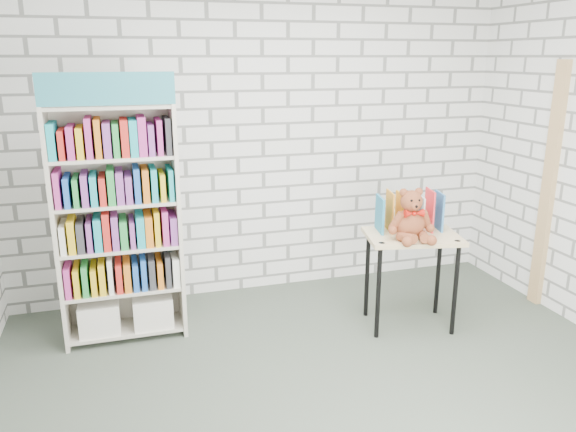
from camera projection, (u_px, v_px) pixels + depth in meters
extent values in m
plane|color=#404A3E|center=(344.00, 404.00, 3.55)|extent=(4.50, 4.50, 0.00)
cube|color=silver|center=(263.00, 140.00, 5.01)|extent=(4.50, 0.02, 2.80)
cube|color=beige|center=(57.00, 231.00, 4.07)|extent=(0.03, 0.35, 1.80)
cube|color=beige|center=(178.00, 221.00, 4.31)|extent=(0.03, 0.35, 1.80)
cube|color=beige|center=(119.00, 220.00, 4.34)|extent=(0.90, 0.02, 1.80)
cube|color=teal|center=(107.00, 89.00, 3.76)|extent=(0.90, 0.02, 0.22)
cube|color=beige|center=(128.00, 328.00, 4.42)|extent=(0.84, 0.33, 0.03)
cube|color=beige|center=(124.00, 288.00, 4.33)|extent=(0.84, 0.33, 0.03)
cube|color=beige|center=(121.00, 246.00, 4.24)|extent=(0.84, 0.33, 0.03)
cube|color=beige|center=(117.00, 203.00, 4.14)|extent=(0.84, 0.33, 0.03)
cube|color=beige|center=(113.00, 157.00, 4.05)|extent=(0.84, 0.33, 0.03)
cube|color=beige|center=(109.00, 106.00, 3.95)|extent=(0.84, 0.33, 0.03)
cube|color=silver|center=(100.00, 316.00, 4.33)|extent=(0.30, 0.29, 0.24)
cube|color=silver|center=(153.00, 309.00, 4.44)|extent=(0.30, 0.29, 0.24)
cube|color=#333338|center=(123.00, 272.00, 4.28)|extent=(0.84, 0.29, 0.24)
cube|color=red|center=(119.00, 230.00, 4.19)|extent=(0.84, 0.29, 0.24)
cube|color=yellow|center=(116.00, 185.00, 4.10)|extent=(0.84, 0.29, 0.24)
cube|color=blue|center=(112.00, 139.00, 4.00)|extent=(0.84, 0.29, 0.24)
cube|color=tan|center=(413.00, 236.00, 4.41)|extent=(0.81, 0.63, 0.03)
cylinder|color=black|center=(378.00, 293.00, 4.30)|extent=(0.04, 0.04, 0.74)
cylinder|color=black|center=(367.00, 274.00, 4.67)|extent=(0.04, 0.04, 0.74)
cylinder|color=black|center=(455.00, 290.00, 4.35)|extent=(0.04, 0.04, 0.74)
cylinder|color=black|center=(438.00, 272.00, 4.72)|extent=(0.04, 0.04, 0.74)
cylinder|color=black|center=(382.00, 243.00, 4.21)|extent=(0.05, 0.05, 0.01)
cylinder|color=black|center=(458.00, 241.00, 4.25)|extent=(0.05, 0.05, 0.01)
cube|color=teal|center=(380.00, 213.00, 4.45)|extent=(0.06, 0.22, 0.30)
cube|color=orange|center=(390.00, 213.00, 4.46)|extent=(0.06, 0.22, 0.30)
cube|color=orange|center=(400.00, 212.00, 4.47)|extent=(0.06, 0.22, 0.30)
cube|color=black|center=(409.00, 212.00, 4.47)|extent=(0.06, 0.22, 0.30)
cube|color=silver|center=(419.00, 212.00, 4.48)|extent=(0.06, 0.22, 0.30)
cube|color=red|center=(429.00, 212.00, 4.49)|extent=(0.06, 0.22, 0.30)
cube|color=teal|center=(439.00, 212.00, 4.49)|extent=(0.06, 0.22, 0.30)
ellipsoid|color=brown|center=(410.00, 224.00, 4.28)|extent=(0.23, 0.20, 0.23)
sphere|color=brown|center=(411.00, 201.00, 4.23)|extent=(0.17, 0.17, 0.17)
sphere|color=brown|center=(403.00, 192.00, 4.22)|extent=(0.06, 0.06, 0.06)
sphere|color=brown|center=(419.00, 192.00, 4.24)|extent=(0.06, 0.06, 0.06)
sphere|color=brown|center=(415.00, 206.00, 4.17)|extent=(0.07, 0.07, 0.07)
sphere|color=black|center=(412.00, 201.00, 4.15)|extent=(0.02, 0.02, 0.02)
sphere|color=black|center=(419.00, 200.00, 4.16)|extent=(0.02, 0.02, 0.02)
sphere|color=black|center=(416.00, 207.00, 4.14)|extent=(0.02, 0.02, 0.02)
cylinder|color=brown|center=(397.00, 221.00, 4.23)|extent=(0.12, 0.10, 0.16)
cylinder|color=brown|center=(426.00, 219.00, 4.27)|extent=(0.12, 0.09, 0.16)
sphere|color=brown|center=(393.00, 230.00, 4.23)|extent=(0.07, 0.07, 0.07)
sphere|color=brown|center=(430.00, 228.00, 4.28)|extent=(0.07, 0.07, 0.07)
cylinder|color=brown|center=(407.00, 238.00, 4.18)|extent=(0.11, 0.19, 0.09)
cylinder|color=brown|center=(424.00, 237.00, 4.20)|extent=(0.14, 0.19, 0.09)
sphere|color=brown|center=(407.00, 242.00, 4.10)|extent=(0.08, 0.08, 0.08)
sphere|color=brown|center=(432.00, 240.00, 4.14)|extent=(0.08, 0.08, 0.08)
cone|color=#B6140B|center=(409.00, 214.00, 4.18)|extent=(0.07, 0.07, 0.06)
cone|color=#B6140B|center=(419.00, 213.00, 4.20)|extent=(0.07, 0.07, 0.06)
sphere|color=#B6140B|center=(414.00, 213.00, 4.19)|extent=(0.04, 0.04, 0.04)
cube|color=tan|center=(548.00, 188.00, 4.75)|extent=(0.05, 0.12, 2.10)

